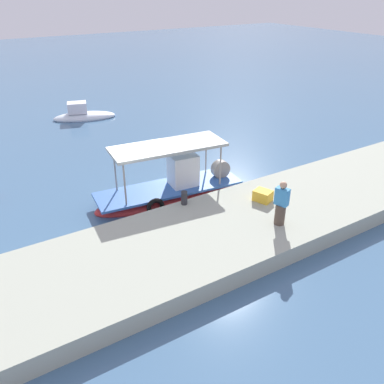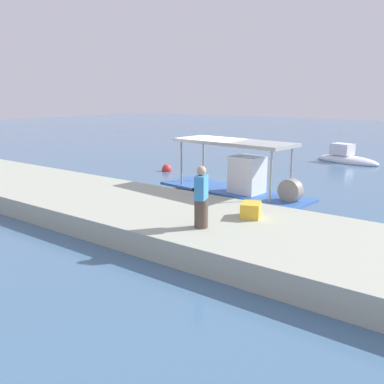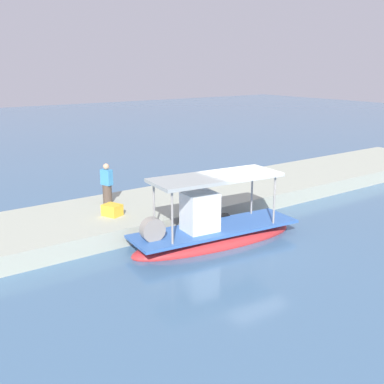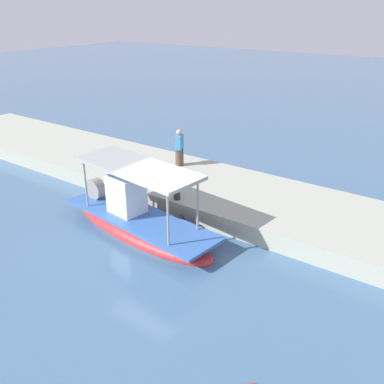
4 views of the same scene
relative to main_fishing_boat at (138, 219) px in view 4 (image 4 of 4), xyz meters
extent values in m
plane|color=#44698C|center=(-1.19, 0.42, -0.41)|extent=(120.00, 120.00, 0.00)
cube|color=#A7AD9B|center=(-1.19, -3.72, -0.09)|extent=(36.00, 4.56, 0.65)
ellipsoid|color=red|center=(-0.11, 0.02, -0.36)|extent=(6.58, 2.43, 0.80)
cube|color=#3663AD|center=(-0.11, 0.02, 0.09)|extent=(6.32, 2.40, 0.10)
cube|color=white|center=(0.53, -0.05, 0.76)|extent=(1.20, 1.07, 1.44)
cylinder|color=gray|center=(2.01, 0.45, 0.96)|extent=(0.07, 0.07, 1.85)
cylinder|color=gray|center=(1.86, -0.86, 0.96)|extent=(0.07, 0.07, 1.85)
cylinder|color=gray|center=(-2.08, 0.90, 0.96)|extent=(0.07, 0.07, 1.85)
cylinder|color=gray|center=(-2.23, -0.41, 0.96)|extent=(0.07, 0.07, 1.85)
cube|color=#9DA5A2|center=(-0.11, 0.02, 1.95)|extent=(4.77, 2.21, 0.12)
torus|color=black|center=(-1.17, -0.77, -0.11)|extent=(0.76, 0.26, 0.74)
cylinder|color=gray|center=(2.32, -0.25, 0.49)|extent=(0.83, 0.44, 0.80)
cylinder|color=brown|center=(1.73, -4.66, 0.62)|extent=(0.46, 0.46, 0.76)
cube|color=#3D8ECA|center=(1.73, -4.66, 1.31)|extent=(0.39, 0.52, 0.63)
sphere|color=tan|center=(1.73, -4.66, 1.75)|extent=(0.25, 0.25, 0.25)
cylinder|color=#2D2D33|center=(-0.39, -1.71, 0.50)|extent=(0.24, 0.24, 0.53)
cube|color=yellow|center=(2.33, -3.06, 0.45)|extent=(0.72, 0.80, 0.42)
camera|label=1|loc=(-7.11, -13.21, 7.77)|focal=37.44mm
camera|label=2|loc=(7.69, -13.13, 3.63)|focal=38.52mm
camera|label=3|loc=(9.91, 12.27, 5.70)|focal=44.45mm
camera|label=4|loc=(-9.21, 9.59, 6.84)|focal=40.09mm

